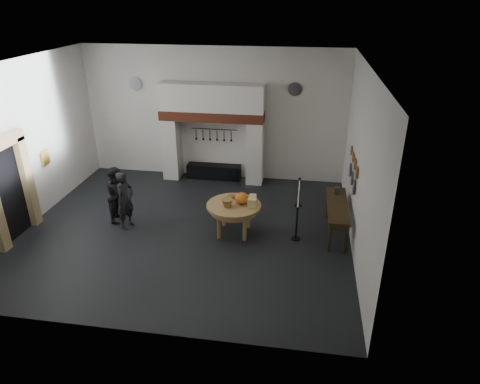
% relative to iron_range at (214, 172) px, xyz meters
% --- Properties ---
extents(floor, '(9.00, 8.00, 0.02)m').
position_rel_iron_range_xyz_m(floor, '(0.00, -3.72, -0.25)').
color(floor, black).
rests_on(floor, ground).
extents(ceiling, '(9.00, 8.00, 0.02)m').
position_rel_iron_range_xyz_m(ceiling, '(0.00, -3.72, 4.25)').
color(ceiling, silver).
rests_on(ceiling, wall_back).
extents(wall_back, '(9.00, 0.02, 4.50)m').
position_rel_iron_range_xyz_m(wall_back, '(0.00, 0.28, 2.00)').
color(wall_back, silver).
rests_on(wall_back, floor).
extents(wall_front, '(9.00, 0.02, 4.50)m').
position_rel_iron_range_xyz_m(wall_front, '(0.00, -7.72, 2.00)').
color(wall_front, silver).
rests_on(wall_front, floor).
extents(wall_left, '(0.02, 8.00, 4.50)m').
position_rel_iron_range_xyz_m(wall_left, '(-4.50, -3.72, 2.00)').
color(wall_left, silver).
rests_on(wall_left, floor).
extents(wall_right, '(0.02, 8.00, 4.50)m').
position_rel_iron_range_xyz_m(wall_right, '(4.50, -3.72, 2.00)').
color(wall_right, silver).
rests_on(wall_right, floor).
extents(chimney_pier_left, '(0.55, 0.70, 2.15)m').
position_rel_iron_range_xyz_m(chimney_pier_left, '(-1.48, -0.07, 0.82)').
color(chimney_pier_left, silver).
rests_on(chimney_pier_left, floor).
extents(chimney_pier_right, '(0.55, 0.70, 2.15)m').
position_rel_iron_range_xyz_m(chimney_pier_right, '(1.48, -0.07, 0.82)').
color(chimney_pier_right, silver).
rests_on(chimney_pier_right, floor).
extents(hearth_brick_band, '(3.50, 0.72, 0.32)m').
position_rel_iron_range_xyz_m(hearth_brick_band, '(0.00, -0.07, 2.06)').
color(hearth_brick_band, '#9E442B').
rests_on(hearth_brick_band, chimney_pier_left).
extents(chimney_hood, '(3.50, 0.70, 0.90)m').
position_rel_iron_range_xyz_m(chimney_hood, '(0.00, -0.07, 2.67)').
color(chimney_hood, silver).
rests_on(chimney_hood, hearth_brick_band).
extents(iron_range, '(1.90, 0.45, 0.50)m').
position_rel_iron_range_xyz_m(iron_range, '(0.00, 0.00, 0.00)').
color(iron_range, black).
rests_on(iron_range, floor).
extents(utensil_rail, '(1.60, 0.02, 0.02)m').
position_rel_iron_range_xyz_m(utensil_rail, '(0.00, 0.20, 1.50)').
color(utensil_rail, black).
rests_on(utensil_rail, wall_back).
extents(door_recess, '(0.04, 1.10, 2.50)m').
position_rel_iron_range_xyz_m(door_recess, '(-4.47, -4.72, 1.00)').
color(door_recess, black).
rests_on(door_recess, floor).
extents(door_jamb_far, '(0.22, 0.30, 2.60)m').
position_rel_iron_range_xyz_m(door_jamb_far, '(-4.38, -4.02, 1.05)').
color(door_jamb_far, tan).
rests_on(door_jamb_far, floor).
extents(wall_plaque, '(0.05, 0.34, 0.44)m').
position_rel_iron_range_xyz_m(wall_plaque, '(-4.45, -2.92, 1.35)').
color(wall_plaque, gold).
rests_on(wall_plaque, wall_left).
extents(work_table, '(1.88, 1.88, 0.07)m').
position_rel_iron_range_xyz_m(work_table, '(1.34, -3.66, 0.59)').
color(work_table, tan).
rests_on(work_table, floor).
extents(pumpkin, '(0.36, 0.36, 0.31)m').
position_rel_iron_range_xyz_m(pumpkin, '(1.54, -3.56, 0.78)').
color(pumpkin, orange).
rests_on(pumpkin, work_table).
extents(cheese_block_big, '(0.22, 0.22, 0.24)m').
position_rel_iron_range_xyz_m(cheese_block_big, '(1.84, -3.71, 0.74)').
color(cheese_block_big, '#E9D18B').
rests_on(cheese_block_big, work_table).
extents(cheese_block_small, '(0.18, 0.18, 0.20)m').
position_rel_iron_range_xyz_m(cheese_block_small, '(1.82, -3.41, 0.72)').
color(cheese_block_small, '#E4E488').
rests_on(cheese_block_small, work_table).
extents(wicker_basket, '(0.41, 0.41, 0.22)m').
position_rel_iron_range_xyz_m(wicker_basket, '(1.19, -3.81, 0.73)').
color(wicker_basket, olive).
rests_on(wicker_basket, work_table).
extents(bread_loaf, '(0.31, 0.18, 0.13)m').
position_rel_iron_range_xyz_m(bread_loaf, '(1.24, -3.31, 0.69)').
color(bread_loaf, '#9D6037').
rests_on(bread_loaf, work_table).
extents(visitor_near, '(0.56, 0.70, 1.66)m').
position_rel_iron_range_xyz_m(visitor_near, '(-1.68, -3.80, 0.58)').
color(visitor_near, black).
rests_on(visitor_near, floor).
extents(visitor_far, '(0.70, 0.85, 1.63)m').
position_rel_iron_range_xyz_m(visitor_far, '(-2.08, -3.40, 0.57)').
color(visitor_far, black).
rests_on(visitor_far, floor).
extents(side_table, '(0.55, 2.20, 0.06)m').
position_rel_iron_range_xyz_m(side_table, '(4.10, -3.26, 0.62)').
color(side_table, '#362813').
rests_on(side_table, floor).
extents(pewter_jug, '(0.12, 0.12, 0.22)m').
position_rel_iron_range_xyz_m(pewter_jug, '(4.10, -2.66, 0.76)').
color(pewter_jug, '#48484C').
rests_on(pewter_jug, side_table).
extents(copper_pan_a, '(0.03, 0.34, 0.34)m').
position_rel_iron_range_xyz_m(copper_pan_a, '(4.46, -3.52, 1.70)').
color(copper_pan_a, '#C6662D').
rests_on(copper_pan_a, wall_right).
extents(copper_pan_b, '(0.03, 0.32, 0.32)m').
position_rel_iron_range_xyz_m(copper_pan_b, '(4.46, -2.97, 1.70)').
color(copper_pan_b, '#C6662D').
rests_on(copper_pan_b, wall_right).
extents(copper_pan_c, '(0.03, 0.30, 0.30)m').
position_rel_iron_range_xyz_m(copper_pan_c, '(4.46, -2.42, 1.70)').
color(copper_pan_c, '#C6662D').
rests_on(copper_pan_c, wall_right).
extents(copper_pan_d, '(0.03, 0.28, 0.28)m').
position_rel_iron_range_xyz_m(copper_pan_d, '(4.46, -1.87, 1.70)').
color(copper_pan_d, '#C6662D').
rests_on(copper_pan_d, wall_right).
extents(pewter_plate_left, '(0.03, 0.40, 0.40)m').
position_rel_iron_range_xyz_m(pewter_plate_left, '(4.46, -3.32, 1.20)').
color(pewter_plate_left, '#4C4C51').
rests_on(pewter_plate_left, wall_right).
extents(pewter_plate_mid, '(0.03, 0.40, 0.40)m').
position_rel_iron_range_xyz_m(pewter_plate_mid, '(4.46, -2.72, 1.20)').
color(pewter_plate_mid, '#4C4C51').
rests_on(pewter_plate_mid, wall_right).
extents(pewter_plate_right, '(0.03, 0.40, 0.40)m').
position_rel_iron_range_xyz_m(pewter_plate_right, '(4.46, -2.12, 1.20)').
color(pewter_plate_right, '#4C4C51').
rests_on(pewter_plate_right, wall_right).
extents(pewter_plate_back_left, '(0.44, 0.03, 0.44)m').
position_rel_iron_range_xyz_m(pewter_plate_back_left, '(-2.70, 0.24, 2.95)').
color(pewter_plate_back_left, '#4C4C51').
rests_on(pewter_plate_back_left, wall_back).
extents(pewter_plate_back_right, '(0.44, 0.03, 0.44)m').
position_rel_iron_range_xyz_m(pewter_plate_back_right, '(2.70, 0.24, 2.95)').
color(pewter_plate_back_right, '#4C4C51').
rests_on(pewter_plate_back_right, wall_back).
extents(barrier_post_near, '(0.05, 0.05, 0.90)m').
position_rel_iron_range_xyz_m(barrier_post_near, '(3.05, -3.75, 0.20)').
color(barrier_post_near, black).
rests_on(barrier_post_near, floor).
extents(barrier_post_far, '(0.05, 0.05, 0.90)m').
position_rel_iron_range_xyz_m(barrier_post_far, '(3.05, -1.75, 0.20)').
color(barrier_post_far, black).
rests_on(barrier_post_far, floor).
extents(barrier_rope, '(0.04, 2.00, 0.04)m').
position_rel_iron_range_xyz_m(barrier_rope, '(3.05, -2.75, 0.60)').
color(barrier_rope, white).
rests_on(barrier_rope, barrier_post_near).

